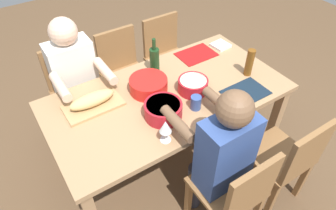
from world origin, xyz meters
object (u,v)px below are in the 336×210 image
object	(u,v)px
diner_far_left	(76,79)
cup_near_center	(196,103)
serving_bowl_salad	(148,84)
napkin_stack	(221,45)
wine_bottle	(155,60)
chair_near_right	(288,159)
cutting_board	(93,106)
diner_near_center	(221,152)
bread_loaf	(92,100)
chair_near_center	(236,192)
chair_far_right	(166,54)
serving_bowl_pasta	(193,85)
wine_glass	(165,127)
chair_far_left	(74,87)
beer_bottle	(249,63)
serving_bowl_greens	(163,109)
chair_far_center	(123,70)
dining_table	(168,102)

from	to	relation	value
diner_far_left	cup_near_center	size ratio (longest dim) A/B	11.93
serving_bowl_salad	napkin_stack	xyz separation A→B (m)	(0.84, 0.18, -0.05)
serving_bowl_salad	wine_bottle	bearing A→B (deg)	47.97
chair_near_right	cup_near_center	size ratio (longest dim) A/B	8.46
chair_near_right	cutting_board	bearing A→B (deg)	136.30
diner_near_center	bread_loaf	xyz separation A→B (m)	(-0.51, 0.77, 0.11)
chair_near_center	diner_far_left	distance (m)	1.48
diner_near_center	chair_far_right	bearing A→B (deg)	70.67
serving_bowl_salad	serving_bowl_pasta	bearing A→B (deg)	-33.57
serving_bowl_salad	wine_glass	xyz separation A→B (m)	(-0.16, -0.47, 0.06)
chair_far_left	diner_far_left	bearing A→B (deg)	-90.00
beer_bottle	cutting_board	bearing A→B (deg)	165.14
chair_far_left	wine_bottle	bearing A→B (deg)	-41.70
chair_near_right	chair_far_left	bearing A→B (deg)	121.76
cutting_board	cup_near_center	xyz separation A→B (m)	(0.59, -0.40, 0.04)
diner_far_left	wine_glass	distance (m)	1.00
beer_bottle	wine_glass	xyz separation A→B (m)	(-0.91, -0.22, 0.01)
chair_near_right	wine_bottle	world-z (taller)	wine_bottle
serving_bowl_greens	cutting_board	distance (m)	0.50
cutting_board	wine_glass	bearing A→B (deg)	-64.31
diner_near_center	serving_bowl_greens	distance (m)	0.46
serving_bowl_salad	napkin_stack	size ratio (longest dim) A/B	1.99
diner_far_left	chair_far_left	bearing A→B (deg)	90.00
wine_glass	cutting_board	bearing A→B (deg)	115.69
chair_far_center	serving_bowl_pasta	xyz separation A→B (m)	(0.17, -0.85, 0.31)
serving_bowl_greens	napkin_stack	xyz separation A→B (m)	(0.89, 0.46, -0.05)
cutting_board	cup_near_center	bearing A→B (deg)	-34.18
diner_far_left	cup_near_center	xyz separation A→B (m)	(0.56, -0.83, 0.09)
cutting_board	wine_bottle	size ratio (longest dim) A/B	1.38
serving_bowl_pasta	wine_bottle	world-z (taller)	wine_bottle
wine_glass	dining_table	bearing A→B (deg)	54.96
chair_far_right	napkin_stack	bearing A→B (deg)	-62.56
diner_near_center	beer_bottle	distance (m)	0.81
dining_table	beer_bottle	world-z (taller)	beer_bottle
chair_far_left	serving_bowl_salad	bearing A→B (deg)	-60.12
chair_far_left	cutting_board	size ratio (longest dim) A/B	2.12
dining_table	chair_far_center	distance (m)	0.80
serving_bowl_pasta	beer_bottle	size ratio (longest dim) A/B	0.99
beer_bottle	chair_near_right	bearing A→B (deg)	-104.73
chair_near_right	serving_bowl_pasta	distance (m)	0.84
chair_near_center	chair_far_right	distance (m)	1.63
diner_near_center	chair_far_center	bearing A→B (deg)	90.00
chair_near_right	cup_near_center	xyz separation A→B (m)	(-0.41, 0.55, 0.31)
dining_table	chair_near_center	xyz separation A→B (m)	(0.00, -0.78, -0.17)
dining_table	chair_near_center	bearing A→B (deg)	-90.00
napkin_stack	serving_bowl_salad	bearing A→B (deg)	-168.19
bread_loaf	wine_glass	xyz separation A→B (m)	(0.26, -0.53, 0.05)
chair_near_center	wine_glass	size ratio (longest dim) A/B	5.12
diner_far_left	chair_far_center	world-z (taller)	diner_far_left
chair_far_center	wine_glass	xyz separation A→B (m)	(-0.25, -1.14, 0.37)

